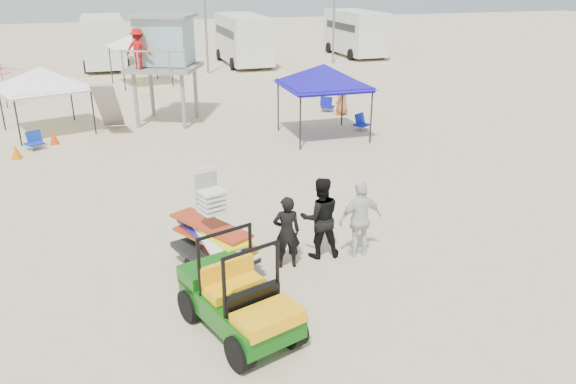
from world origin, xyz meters
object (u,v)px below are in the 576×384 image
object	(u,v)px
utility_cart	(238,292)
surf_trailer	(213,235)
canopy_blue	(324,68)
lifeguard_tower	(160,45)
man_left	(287,232)

from	to	relation	value
utility_cart	surf_trailer	world-z (taller)	surf_trailer
surf_trailer	canopy_blue	world-z (taller)	canopy_blue
surf_trailer	lifeguard_tower	world-z (taller)	lifeguard_tower
surf_trailer	lifeguard_tower	bearing A→B (deg)	87.87
man_left	lifeguard_tower	world-z (taller)	lifeguard_tower
man_left	canopy_blue	size ratio (longest dim) A/B	0.51
man_left	canopy_blue	xyz separation A→B (m)	(4.44, 9.33, 1.81)
lifeguard_tower	utility_cart	bearing A→B (deg)	-91.83
utility_cart	lifeguard_tower	bearing A→B (deg)	88.17
lifeguard_tower	canopy_blue	bearing A→B (deg)	-37.46
man_left	lifeguard_tower	bearing A→B (deg)	-78.44
utility_cart	lifeguard_tower	distance (m)	15.73
surf_trailer	lifeguard_tower	distance (m)	13.43
utility_cart	canopy_blue	size ratio (longest dim) A/B	0.82
man_left	lifeguard_tower	xyz separation A→B (m)	(-1.02, 13.52, 2.36)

